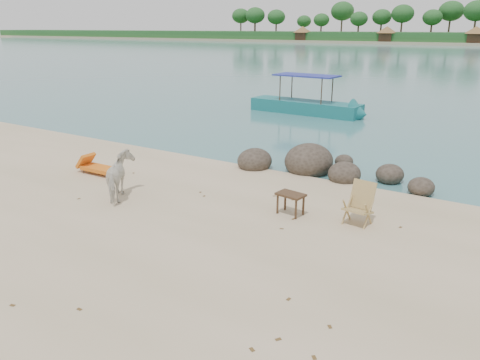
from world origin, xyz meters
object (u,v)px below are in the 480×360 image
(cow, at_px, (121,177))
(boat_near, at_px, (306,81))
(side_table, at_px, (290,205))
(lounge_chair, at_px, (101,167))
(deck_chair, at_px, (358,206))
(boulders, at_px, (314,165))

(cow, relative_size, boat_near, 0.21)
(side_table, relative_size, lounge_chair, 0.40)
(cow, relative_size, lounge_chair, 0.87)
(deck_chair, height_order, boat_near, boat_near)
(deck_chair, bearing_deg, side_table, -161.36)
(side_table, distance_m, boat_near, 15.40)
(boulders, height_order, boat_near, boat_near)
(side_table, height_order, deck_chair, deck_chair)
(deck_chair, bearing_deg, cow, -156.60)
(boulders, distance_m, boat_near, 11.49)
(deck_chair, relative_size, boat_near, 0.14)
(cow, xyz_separation_m, side_table, (4.54, 1.42, -0.35))
(cow, height_order, side_table, cow)
(boulders, bearing_deg, lounge_chair, -144.66)
(boulders, distance_m, side_table, 4.00)
(side_table, relative_size, deck_chair, 0.69)
(boulders, height_order, cow, cow)
(boulders, xyz_separation_m, boat_near, (-5.02, 10.22, 1.50))
(cow, distance_m, boat_near, 15.62)
(cow, distance_m, deck_chair, 6.42)
(boulders, height_order, lounge_chair, boulders)
(deck_chair, bearing_deg, lounge_chair, -168.86)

